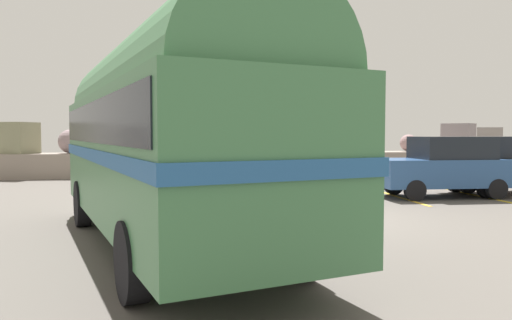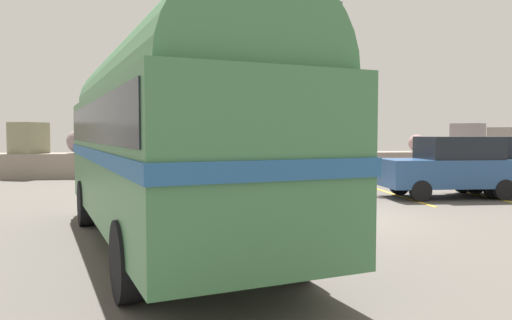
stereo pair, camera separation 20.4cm
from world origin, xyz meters
name	(u,v)px [view 2 (the right image)]	position (x,y,z in m)	size (l,w,h in m)	color
ground	(316,219)	(0.00, 0.00, 0.01)	(32.00, 26.00, 0.02)	#55504A
breakwater	(251,159)	(-0.23, 11.77, 0.79)	(31.36, 2.47, 2.48)	gray
parking_lines	(481,195)	(6.17, 3.50, 0.02)	(5.32, 4.40, 0.01)	gold
vintage_coach	(166,129)	(-3.25, -2.42, 2.05)	(4.86, 8.91, 3.70)	black
parked_car_nearest	(452,166)	(5.00, 3.15, 0.97)	(4.12, 1.77, 1.86)	black
lamp_post	(337,84)	(2.30, 6.39, 3.75)	(1.08, 0.48, 6.68)	#5B5B60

